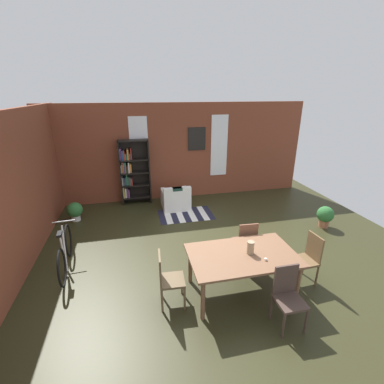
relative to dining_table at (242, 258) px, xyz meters
The scene contains 19 objects.
ground_plane 1.31m from the dining_table, 99.17° to the left, with size 9.48×9.48×0.00m, color #2E2D18.
back_wall_brick 4.87m from the dining_table, 92.11° to the left, with size 8.30×0.12×3.02m, color brown.
left_wall_brick 4.12m from the dining_table, 164.24° to the left, with size 0.12×8.28×3.02m, color brown.
window_pane_0 5.04m from the dining_table, 107.10° to the left, with size 0.55×0.02×1.96m, color white.
window_pane_1 4.95m from the dining_table, 76.90° to the left, with size 0.55×0.02×1.96m, color white.
dining_table is the anchor object (origin of this frame).
vase_on_table 0.23m from the dining_table, ahead, with size 0.12×0.12×0.22m, color #998466.
tealight_candle_0 0.39m from the dining_table, 39.52° to the right, with size 0.04×0.04×0.04m, color silver.
dining_chair_far_right 0.89m from the dining_table, 62.49° to the left, with size 0.42×0.42×0.95m.
dining_chair_near_right 0.89m from the dining_table, 62.27° to the right, with size 0.40×0.40×0.95m.
dining_chair_head_left 1.29m from the dining_table, behind, with size 0.43×0.43×0.95m.
dining_chair_head_right 1.29m from the dining_table, ahead, with size 0.43×0.43×0.95m.
bookshelf_tall 4.87m from the dining_table, 110.71° to the left, with size 0.90×0.31×1.99m.
armchair_white 3.89m from the dining_table, 97.49° to the left, with size 0.81×0.81×0.75m.
bicycle_second 3.45m from the dining_table, 155.40° to the left, with size 0.44×1.71×0.90m.
potted_plant_by_shelf 3.57m from the dining_table, 30.41° to the left, with size 0.42×0.42×0.56m.
potted_plant_corner 4.93m from the dining_table, 132.55° to the left, with size 0.41×0.41×0.52m.
striped_rug 3.39m from the dining_table, 95.39° to the left, with size 1.54×0.97×0.01m.
framed_picture 4.89m from the dining_table, 85.77° to the left, with size 0.56×0.03×0.72m, color black.
Camera 1 is at (-1.50, -4.65, 3.33)m, focal length 25.09 mm.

